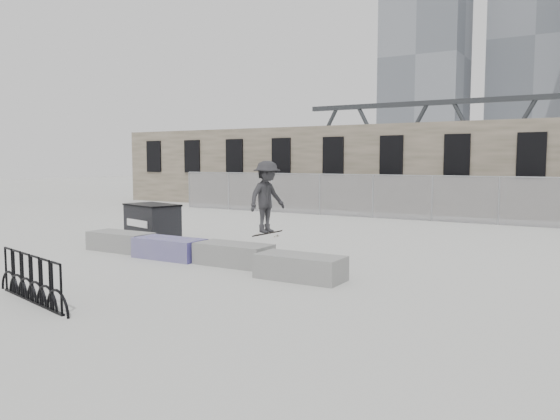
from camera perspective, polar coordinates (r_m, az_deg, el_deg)
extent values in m
plane|color=#BABAB5|center=(14.89, -8.03, -5.20)|extent=(120.00, 120.00, 0.00)
cube|color=#685F4D|center=(29.14, 12.36, 4.28)|extent=(36.00, 2.50, 4.50)
cube|color=black|center=(36.47, -13.03, 5.47)|extent=(1.20, 0.12, 2.00)
cube|color=black|center=(34.34, -9.14, 5.56)|extent=(1.20, 0.12, 2.00)
cube|color=black|center=(32.39, -4.77, 5.62)|extent=(1.20, 0.12, 2.00)
cube|color=black|center=(30.64, 0.13, 5.66)|extent=(1.20, 0.12, 2.00)
cube|color=black|center=(29.15, 5.58, 5.66)|extent=(1.20, 0.12, 2.00)
cube|color=black|center=(27.94, 11.56, 5.59)|extent=(1.20, 0.12, 2.00)
cube|color=black|center=(27.06, 18.01, 5.46)|extent=(1.20, 0.12, 2.00)
cube|color=black|center=(26.53, 24.79, 5.24)|extent=(1.20, 0.12, 2.00)
cylinder|color=gray|center=(31.33, -9.47, 2.11)|extent=(0.06, 0.06, 2.00)
cylinder|color=gray|center=(29.64, -5.40, 1.98)|extent=(0.06, 0.06, 2.00)
cylinder|color=gray|center=(28.11, -0.86, 1.82)|extent=(0.06, 0.06, 2.00)
cylinder|color=gray|center=(26.77, 4.17, 1.64)|extent=(0.06, 0.06, 2.00)
cylinder|color=gray|center=(25.67, 9.67, 1.42)|extent=(0.06, 0.06, 2.00)
cylinder|color=gray|center=(24.82, 15.60, 1.17)|extent=(0.06, 0.06, 2.00)
cylinder|color=gray|center=(24.25, 21.89, 0.89)|extent=(0.06, 0.06, 2.00)
cube|color=#99999E|center=(25.67, 9.67, 1.42)|extent=(22.00, 0.02, 2.00)
cylinder|color=gray|center=(25.62, 9.70, 3.65)|extent=(22.00, 0.04, 0.04)
cube|color=gray|center=(16.89, -16.31, -3.16)|extent=(2.00, 0.90, 0.55)
cube|color=#2D471E|center=(16.87, -16.33, -2.43)|extent=(1.76, 0.66, 0.10)
cube|color=navy|center=(15.25, -11.47, -3.94)|extent=(2.00, 0.90, 0.55)
cube|color=#2D471E|center=(15.22, -11.48, -3.13)|extent=(1.76, 0.66, 0.10)
cube|color=gray|center=(14.06, -4.88, -4.64)|extent=(2.00, 0.90, 0.55)
cube|color=#2D471E|center=(14.02, -4.89, -3.76)|extent=(1.76, 0.66, 0.10)
cube|color=gray|center=(12.37, 2.13, -5.99)|extent=(2.00, 0.90, 0.55)
cube|color=#2D471E|center=(12.33, 2.13, -5.00)|extent=(1.76, 0.66, 0.10)
cube|color=black|center=(18.56, -13.19, -1.36)|extent=(2.06, 1.54, 1.19)
cube|color=black|center=(18.50, -13.23, 0.53)|extent=(2.11, 1.60, 0.05)
cube|color=white|center=(18.27, -14.73, -1.35)|extent=(1.24, 0.36, 0.23)
cube|color=black|center=(11.49, -24.48, -8.66)|extent=(2.64, 0.70, 0.04)
torus|color=black|center=(12.44, -26.44, -5.67)|extent=(0.88, 0.26, 0.89)
torus|color=black|center=(12.02, -25.73, -6.01)|extent=(0.88, 0.26, 0.89)
torus|color=black|center=(11.60, -24.96, -6.37)|extent=(0.88, 0.26, 0.89)
torus|color=black|center=(11.19, -24.14, -6.75)|extent=(0.88, 0.26, 0.89)
torus|color=black|center=(10.78, -23.26, -7.16)|extent=(0.88, 0.26, 0.89)
torus|color=black|center=(10.38, -22.30, -7.61)|extent=(0.88, 0.26, 0.89)
cube|color=slate|center=(107.10, 14.94, 14.94)|extent=(14.00, 12.00, 42.00)
cube|color=slate|center=(113.98, 25.49, 15.55)|extent=(16.00, 14.00, 48.00)
cube|color=gray|center=(72.54, 6.99, 4.69)|extent=(2.00, 3.00, 4.00)
imported|color=#272729|center=(14.16, -1.37, 1.39)|extent=(0.91, 1.31, 1.86)
cube|color=black|center=(14.25, -1.36, -2.47)|extent=(0.81, 0.31, 0.20)
cylinder|color=beige|center=(14.35, -2.46, -2.62)|extent=(0.06, 0.03, 0.06)
cylinder|color=beige|center=(14.47, -2.16, -2.56)|extent=(0.06, 0.03, 0.06)
cylinder|color=beige|center=(14.06, -0.54, -2.78)|extent=(0.06, 0.03, 0.06)
cylinder|color=beige|center=(14.17, -0.25, -2.72)|extent=(0.06, 0.03, 0.06)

